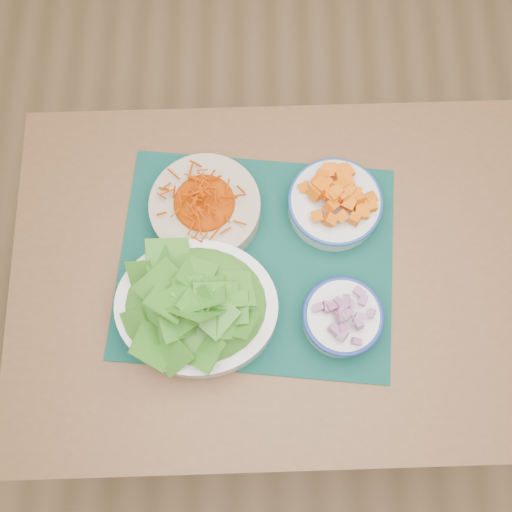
{
  "coord_description": "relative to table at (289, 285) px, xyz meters",
  "views": [
    {
      "loc": [
        -0.36,
        -0.17,
        1.82
      ],
      "look_at": [
        -0.36,
        0.15,
        0.78
      ],
      "focal_mm": 40.0,
      "sensor_mm": 36.0,
      "label": 1
    }
  ],
  "objects": [
    {
      "name": "squash_bowl",
      "position": [
        0.08,
        0.13,
        0.16
      ],
      "size": [
        0.21,
        0.21,
        0.09
      ],
      "rotation": [
        0.0,
        0.0,
        -0.21
      ],
      "color": "silver",
      "rests_on": "placemat"
    },
    {
      "name": "placemat",
      "position": [
        -0.07,
        0.02,
        0.11
      ],
      "size": [
        0.57,
        0.48,
        0.0
      ],
      "primitive_type": "cube",
      "rotation": [
        0.0,
        0.0,
        -0.09
      ],
      "color": "#072E29",
      "rests_on": "table"
    },
    {
      "name": "onion_bowl",
      "position": [
        0.09,
        -0.1,
        0.15
      ],
      "size": [
        0.18,
        0.18,
        0.07
      ],
      "rotation": [
        0.0,
        0.0,
        0.32
      ],
      "color": "white",
      "rests_on": "placemat"
    },
    {
      "name": "carrot_bowl",
      "position": [
        -0.17,
        0.12,
        0.15
      ],
      "size": [
        0.28,
        0.28,
        0.08
      ],
      "rotation": [
        0.0,
        0.0,
        0.39
      ],
      "color": "#C4B292",
      "rests_on": "placemat"
    },
    {
      "name": "table",
      "position": [
        0.0,
        0.0,
        0.0
      ],
      "size": [
        1.12,
        0.76,
        0.75
      ],
      "rotation": [
        0.0,
        0.0,
        0.03
      ],
      "color": "brown",
      "rests_on": "ground"
    },
    {
      "name": "lettuce_bowl",
      "position": [
        -0.18,
        -0.08,
        0.18
      ],
      "size": [
        0.31,
        0.27,
        0.13
      ],
      "rotation": [
        0.0,
        0.0,
        -0.05
      ],
      "color": "white",
      "rests_on": "placemat"
    },
    {
      "name": "ground",
      "position": [
        0.29,
        -0.13,
        -0.64
      ],
      "size": [
        4.0,
        4.0,
        0.0
      ],
      "primitive_type": "plane",
      "color": "#957148",
      "rests_on": "ground"
    }
  ]
}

